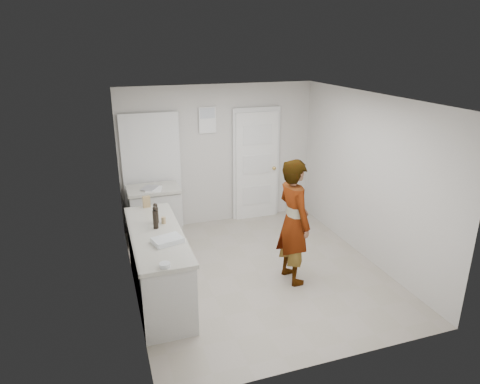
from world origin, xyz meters
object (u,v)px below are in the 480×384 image
object	(u,v)px
spice_jar	(164,220)
baking_dish	(167,240)
oil_cruet_a	(156,214)
egg_bowl	(165,265)
person	(294,222)
oil_cruet_b	(155,218)
cake_mix_box	(147,202)

from	to	relation	value
spice_jar	baking_dish	xyz separation A→B (m)	(-0.05, -0.57, -0.02)
spice_jar	oil_cruet_a	xyz separation A→B (m)	(-0.09, 0.05, 0.09)
egg_bowl	baking_dish	bearing A→B (deg)	77.71
egg_bowl	person	bearing A→B (deg)	21.99
person	egg_bowl	xyz separation A→B (m)	(-1.86, -0.75, 0.07)
oil_cruet_b	cake_mix_box	bearing A→B (deg)	91.61
spice_jar	cake_mix_box	bearing A→B (deg)	102.00
spice_jar	oil_cruet_b	bearing A→B (deg)	-134.41
oil_cruet_b	baking_dish	xyz separation A→B (m)	(0.07, -0.45, -0.12)
cake_mix_box	egg_bowl	distance (m)	1.80
cake_mix_box	oil_cruet_b	distance (m)	0.77
person	oil_cruet_b	distance (m)	1.84
oil_cruet_b	baking_dish	distance (m)	0.47
oil_cruet_b	egg_bowl	xyz separation A→B (m)	(-0.05, -1.03, -0.12)
oil_cruet_b	egg_bowl	world-z (taller)	oil_cruet_b
cake_mix_box	oil_cruet_a	bearing A→B (deg)	-92.19
baking_dish	egg_bowl	world-z (taller)	baking_dish
cake_mix_box	oil_cruet_a	size ratio (longest dim) A/B	0.61
person	spice_jar	xyz separation A→B (m)	(-1.69, 0.40, 0.09)
cake_mix_box	spice_jar	world-z (taller)	cake_mix_box
cake_mix_box	baking_dish	xyz separation A→B (m)	(0.09, -1.23, -0.06)
oil_cruet_b	baking_dish	bearing A→B (deg)	-81.14
cake_mix_box	person	bearing A→B (deg)	-36.69
oil_cruet_b	egg_bowl	distance (m)	1.04
person	egg_bowl	world-z (taller)	person
person	oil_cruet_a	bearing A→B (deg)	70.61
spice_jar	egg_bowl	size ratio (longest dim) A/B	0.76
spice_jar	oil_cruet_a	size ratio (longest dim) A/B	0.32
person	oil_cruet_b	size ratio (longest dim) A/B	5.84
cake_mix_box	spice_jar	distance (m)	0.67
egg_bowl	spice_jar	bearing A→B (deg)	81.52
spice_jar	oil_cruet_b	xyz separation A→B (m)	(-0.12, -0.12, 0.10)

